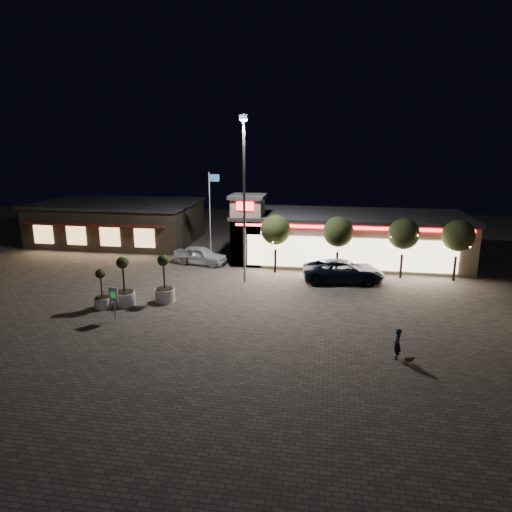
% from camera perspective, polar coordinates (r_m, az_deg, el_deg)
% --- Properties ---
extents(ground, '(90.00, 90.00, 0.00)m').
position_cam_1_polar(ground, '(28.46, -8.48, -7.82)').
color(ground, '#655C52').
rests_on(ground, ground).
extents(retail_building, '(20.40, 8.40, 6.10)m').
position_cam_1_polar(retail_building, '(41.72, 10.80, 2.41)').
color(retail_building, gray).
rests_on(retail_building, ground).
extents(restaurant_building, '(16.40, 11.00, 4.30)m').
position_cam_1_polar(restaurant_building, '(50.96, -16.81, 4.14)').
color(restaurant_building, '#382D23').
rests_on(restaurant_building, ground).
extents(floodlight_pole, '(0.60, 0.40, 12.38)m').
position_cam_1_polar(floodlight_pole, '(33.83, -1.50, 8.17)').
color(floodlight_pole, gray).
rests_on(floodlight_pole, ground).
extents(flagpole, '(0.95, 0.10, 8.00)m').
position_cam_1_polar(flagpole, '(39.83, -5.66, 5.74)').
color(flagpole, white).
rests_on(flagpole, ground).
extents(string_tree_a, '(2.42, 2.42, 4.79)m').
position_cam_1_polar(string_tree_a, '(36.97, 2.47, 3.27)').
color(string_tree_a, '#332319').
rests_on(string_tree_a, ground).
extents(string_tree_b, '(2.42, 2.42, 4.79)m').
position_cam_1_polar(string_tree_b, '(36.72, 10.24, 2.97)').
color(string_tree_b, '#332319').
rests_on(string_tree_b, ground).
extents(string_tree_c, '(2.42, 2.42, 4.79)m').
position_cam_1_polar(string_tree_c, '(37.14, 17.98, 2.62)').
color(string_tree_c, '#332319').
rests_on(string_tree_c, ground).
extents(string_tree_d, '(2.42, 2.42, 4.79)m').
position_cam_1_polar(string_tree_d, '(37.96, 23.96, 2.32)').
color(string_tree_d, '#332319').
rests_on(string_tree_d, ground).
extents(pickup_truck, '(6.51, 3.59, 1.73)m').
position_cam_1_polar(pickup_truck, '(35.67, 10.87, -1.85)').
color(pickup_truck, black).
rests_on(pickup_truck, ground).
extents(white_sedan, '(4.97, 2.69, 1.61)m').
position_cam_1_polar(white_sedan, '(40.29, -6.97, 0.08)').
color(white_sedan, silver).
rests_on(white_sedan, ground).
extents(pedestrian, '(0.41, 0.60, 1.60)m').
position_cam_1_polar(pedestrian, '(24.13, 17.24, -10.46)').
color(pedestrian, black).
rests_on(pedestrian, ground).
extents(dog, '(0.46, 0.27, 0.25)m').
position_cam_1_polar(dog, '(24.08, 18.72, -12.09)').
color(dog, '#59514C').
rests_on(dog, ground).
extents(planter_left, '(1.35, 1.35, 3.31)m').
position_cam_1_polar(planter_left, '(31.35, -16.12, -4.14)').
color(planter_left, silver).
rests_on(planter_left, ground).
extents(planter_mid, '(1.07, 1.07, 2.63)m').
position_cam_1_polar(planter_mid, '(31.34, -18.68, -4.75)').
color(planter_mid, silver).
rests_on(planter_mid, ground).
extents(planter_right, '(1.33, 1.33, 3.27)m').
position_cam_1_polar(planter_right, '(31.40, -11.35, -3.84)').
color(planter_right, silver).
rests_on(planter_right, ground).
extents(valet_sign, '(0.67, 0.28, 2.08)m').
position_cam_1_polar(valet_sign, '(28.82, -17.37, -4.96)').
color(valet_sign, gray).
rests_on(valet_sign, ground).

